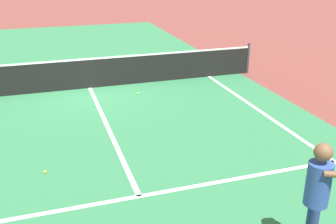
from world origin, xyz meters
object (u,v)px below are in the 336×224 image
Objects in this scene: net at (89,73)px; tennis_ball_mid_court at (45,172)px; player_near at (320,189)px; tennis_ball_near_net at (138,93)px.

net is 170.67× the size of tennis_ball_mid_court.
player_near is (1.91, -8.58, 0.61)m from net.
player_near is 26.54× the size of tennis_ball_mid_court.
player_near is 7.61m from tennis_ball_near_net.
tennis_ball_near_net is at bearing -39.41° from net.
net reaches higher than tennis_ball_near_net.
player_near is 5.03m from tennis_ball_mid_court.
net is 1.75m from tennis_ball_near_net.
tennis_ball_mid_court is (-3.45, 3.51, -1.06)m from player_near.
net is at bearing 102.55° from player_near.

